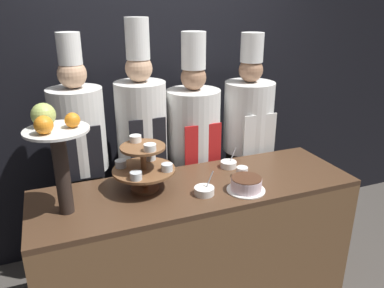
% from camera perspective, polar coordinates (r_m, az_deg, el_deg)
% --- Properties ---
extents(wall_back, '(10.00, 0.06, 2.80)m').
position_cam_1_polar(wall_back, '(3.12, -5.88, 9.14)').
color(wall_back, black).
rests_on(wall_back, ground_plane).
extents(buffet_counter, '(2.07, 0.65, 0.92)m').
position_cam_1_polar(buffet_counter, '(2.65, 0.82, -15.26)').
color(buffet_counter, brown).
rests_on(buffet_counter, ground_plane).
extents(tiered_stand, '(0.39, 0.39, 0.33)m').
position_cam_1_polar(tiered_stand, '(2.31, -7.39, -3.08)').
color(tiered_stand, brown).
rests_on(tiered_stand, buffet_counter).
extents(fruit_pedestal, '(0.34, 0.34, 0.62)m').
position_cam_1_polar(fruit_pedestal, '(2.08, -20.12, 0.24)').
color(fruit_pedestal, '#2D231E').
rests_on(fruit_pedestal, buffet_counter).
extents(cake_round, '(0.24, 0.24, 0.09)m').
position_cam_1_polar(cake_round, '(2.36, 8.25, -6.12)').
color(cake_round, white).
rests_on(cake_round, buffet_counter).
extents(cup_white, '(0.08, 0.08, 0.07)m').
position_cam_1_polar(cup_white, '(2.53, 7.62, -4.26)').
color(cup_white, white).
rests_on(cup_white, buffet_counter).
extents(serving_bowl_near, '(0.12, 0.12, 0.15)m').
position_cam_1_polar(serving_bowl_near, '(2.30, 1.88, -7.13)').
color(serving_bowl_near, white).
rests_on(serving_bowl_near, buffet_counter).
extents(serving_bowl_far, '(0.11, 0.11, 0.15)m').
position_cam_1_polar(serving_bowl_far, '(2.68, 5.59, -3.08)').
color(serving_bowl_far, white).
rests_on(serving_bowl_far, buffet_counter).
extents(chef_left, '(0.37, 0.37, 1.85)m').
position_cam_1_polar(chef_left, '(2.76, -16.54, -1.49)').
color(chef_left, '#38332D').
rests_on(chef_left, ground_plane).
extents(chef_center_left, '(0.37, 0.37, 1.93)m').
position_cam_1_polar(chef_center_left, '(2.81, -7.54, 0.16)').
color(chef_center_left, '#38332D').
rests_on(chef_center_left, ground_plane).
extents(chef_center_right, '(0.41, 0.41, 1.83)m').
position_cam_1_polar(chef_center_right, '(2.95, 0.23, -0.05)').
color(chef_center_right, '#38332D').
rests_on(chef_center_right, ground_plane).
extents(chef_right, '(0.40, 0.40, 1.81)m').
position_cam_1_polar(chef_right, '(3.15, 8.42, 1.26)').
color(chef_right, '#38332D').
rests_on(chef_right, ground_plane).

